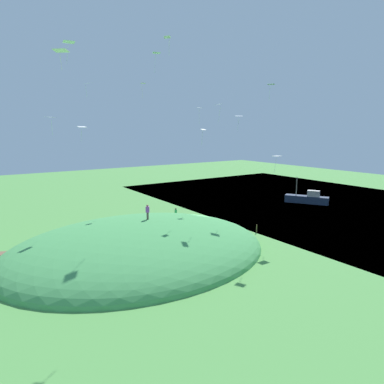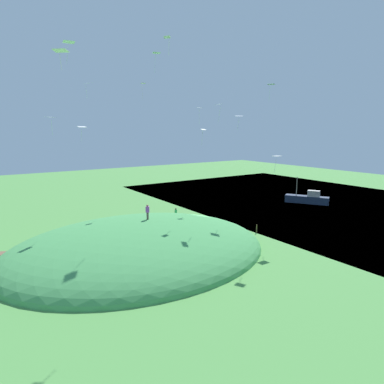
% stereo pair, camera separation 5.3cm
% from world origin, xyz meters
% --- Properties ---
extents(ground_plane, '(160.00, 160.00, 0.00)m').
position_xyz_m(ground_plane, '(0.00, 0.00, 0.00)').
color(ground_plane, '#509345').
extents(lake_water, '(47.76, 80.00, 0.40)m').
position_xyz_m(lake_water, '(-28.87, 0.00, -0.20)').
color(lake_water, '#486D89').
rests_on(lake_water, ground_plane).
extents(grass_hill, '(29.77, 24.06, 6.25)m').
position_xyz_m(grass_hill, '(10.86, 2.83, 0.00)').
color(grass_hill, '#45944F').
rests_on(grass_hill, ground_plane).
extents(boat_on_lake, '(5.40, 7.53, 4.83)m').
position_xyz_m(boat_on_lake, '(-26.25, -2.94, 0.85)').
color(boat_on_lake, '#1D2A42').
rests_on(boat_on_lake, lake_water).
extents(person_on_hilltop, '(0.50, 0.50, 1.79)m').
position_xyz_m(person_on_hilltop, '(8.89, 1.32, 4.19)').
color(person_on_hilltop, brown).
rests_on(person_on_hilltop, grass_hill).
extents(person_watching_kites, '(0.48, 0.48, 1.70)m').
position_xyz_m(person_watching_kites, '(0.67, -5.87, 1.37)').
color(person_watching_kites, brown).
rests_on(person_watching_kites, grass_hill).
extents(kite_0, '(1.27, 1.23, 1.48)m').
position_xyz_m(kite_0, '(19.52, 9.43, 18.99)').
color(kite_0, white).
extents(kite_1, '(1.31, 1.31, 1.92)m').
position_xyz_m(kite_1, '(18.16, -2.10, 14.64)').
color(kite_1, white).
extents(kite_2, '(1.06, 0.80, 1.77)m').
position_xyz_m(kite_2, '(14.31, -4.33, 13.69)').
color(kite_2, white).
extents(kite_3, '(1.18, 1.07, 1.88)m').
position_xyz_m(kite_3, '(-3.84, 2.57, 15.09)').
color(kite_3, white).
extents(kite_4, '(0.76, 0.61, 2.20)m').
position_xyz_m(kite_4, '(3.59, -9.85, 19.81)').
color(kite_4, silver).
extents(kite_5, '(0.85, 1.05, 2.19)m').
position_xyz_m(kite_5, '(-0.06, 3.12, 16.30)').
color(kite_5, white).
extents(kite_6, '(0.95, 1.02, 1.55)m').
position_xyz_m(kite_6, '(9.93, 8.23, 21.47)').
color(kite_6, white).
extents(kite_7, '(1.01, 0.81, 2.21)m').
position_xyz_m(kite_7, '(6.44, -0.38, 22.02)').
color(kite_7, white).
extents(kite_8, '(1.19, 0.87, 2.17)m').
position_xyz_m(kite_8, '(16.21, -0.61, 21.99)').
color(kite_8, white).
extents(kite_9, '(0.78, 0.65, 1.98)m').
position_xyz_m(kite_9, '(1.27, 1.07, 15.91)').
color(kite_9, white).
extents(kite_10, '(1.11, 0.78, 2.06)m').
position_xyz_m(kite_10, '(-5.14, 8.07, 10.23)').
color(kite_10, white).
extents(kite_11, '(0.93, 1.06, 2.01)m').
position_xyz_m(kite_11, '(-5.35, 6.49, 18.67)').
color(kite_11, white).
extents(kite_12, '(1.00, 1.23, 2.11)m').
position_xyz_m(kite_12, '(10.64, -12.63, 19.76)').
color(kite_12, white).
extents(kite_13, '(0.79, 0.59, 2.19)m').
position_xyz_m(kite_13, '(-1.73, -2.34, 13.28)').
color(kite_13, silver).
extents(mooring_post, '(0.14, 0.14, 1.10)m').
position_xyz_m(mooring_post, '(-5.15, 5.14, 0.55)').
color(mooring_post, brown).
rests_on(mooring_post, ground_plane).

